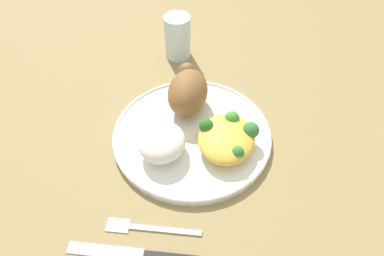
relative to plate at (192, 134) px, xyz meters
The scene contains 8 objects.
ground_plane 0.01m from the plate, ahead, with size 2.00×2.00×0.00m, color #947F4F.
plate is the anchor object (origin of this frame).
roasted_chicken 0.08m from the plate, 17.77° to the left, with size 0.11×0.07×0.07m.
rice_pile 0.07m from the plate, 141.05° to the left, with size 0.09×0.08×0.04m, color white.
mac_cheese_with_broccoli 0.07m from the plate, 103.96° to the right, with size 0.11×0.10×0.04m.
fork 0.19m from the plate, behind, with size 0.03×0.14×0.01m.
knife 0.23m from the plate, behind, with size 0.03×0.19×0.01m.
water_glass 0.25m from the plate, 18.40° to the left, with size 0.06×0.06×0.10m, color silver.
Camera 1 is at (-0.41, -0.08, 0.49)m, focal length 33.03 mm.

